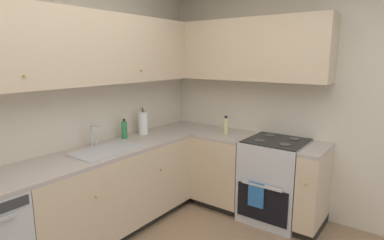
% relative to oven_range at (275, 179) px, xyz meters
% --- Properties ---
extents(wall_back, '(4.03, 0.05, 2.55)m').
position_rel_oven_range_xyz_m(wall_back, '(-1.68, 1.55, 0.82)').
color(wall_back, beige).
rests_on(wall_back, ground_plane).
extents(wall_right, '(0.05, 3.55, 2.55)m').
position_rel_oven_range_xyz_m(wall_right, '(0.31, -0.20, 0.82)').
color(wall_right, beige).
rests_on(wall_right, ground_plane).
extents(lower_cabinets_back, '(1.85, 0.62, 0.85)m').
position_rel_oven_range_xyz_m(lower_cabinets_back, '(-1.25, 1.22, -0.02)').
color(lower_cabinets_back, beige).
rests_on(lower_cabinets_back, ground_plane).
extents(countertop_back, '(3.06, 0.60, 0.03)m').
position_rel_oven_range_xyz_m(countertop_back, '(-1.25, 1.22, 0.42)').
color(countertop_back, '#B7A89E').
rests_on(countertop_back, lower_cabinets_back).
extents(lower_cabinets_right, '(0.62, 1.45, 0.85)m').
position_rel_oven_range_xyz_m(lower_cabinets_right, '(-0.02, 0.36, -0.02)').
color(lower_cabinets_right, beige).
rests_on(lower_cabinets_right, ground_plane).
extents(countertop_right, '(0.60, 1.45, 0.03)m').
position_rel_oven_range_xyz_m(countertop_right, '(-0.02, 0.36, 0.42)').
color(countertop_right, '#B7A89E').
rests_on(countertop_right, lower_cabinets_right).
extents(oven_range, '(0.68, 0.62, 1.03)m').
position_rel_oven_range_xyz_m(oven_range, '(0.00, 0.00, 0.00)').
color(oven_range, silver).
rests_on(oven_range, ground_plane).
extents(upper_cabinets_back, '(2.74, 0.34, 0.67)m').
position_rel_oven_range_xyz_m(upper_cabinets_back, '(-1.41, 1.36, 1.39)').
color(upper_cabinets_back, beige).
extents(upper_cabinets_right, '(0.32, 2.00, 0.67)m').
position_rel_oven_range_xyz_m(upper_cabinets_right, '(0.12, 0.52, 1.39)').
color(upper_cabinets_right, beige).
extents(sink, '(0.67, 0.40, 0.10)m').
position_rel_oven_range_xyz_m(sink, '(-1.30, 1.19, 0.39)').
color(sink, '#B7B7BC').
rests_on(sink, countertop_back).
extents(faucet, '(0.07, 0.16, 0.23)m').
position_rel_oven_range_xyz_m(faucet, '(-1.29, 1.40, 0.57)').
color(faucet, silver).
rests_on(faucet, countertop_back).
extents(soap_bottle, '(0.06, 0.06, 0.22)m').
position_rel_oven_range_xyz_m(soap_bottle, '(-0.88, 1.40, 0.53)').
color(soap_bottle, '#338C4C').
rests_on(soap_bottle, countertop_back).
extents(paper_towel_roll, '(0.11, 0.11, 0.32)m').
position_rel_oven_range_xyz_m(paper_towel_roll, '(-0.61, 1.38, 0.56)').
color(paper_towel_roll, white).
rests_on(paper_towel_roll, countertop_back).
extents(oil_bottle, '(0.06, 0.06, 0.21)m').
position_rel_oven_range_xyz_m(oil_bottle, '(-0.02, 0.62, 0.53)').
color(oil_bottle, beige).
rests_on(oil_bottle, countertop_right).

